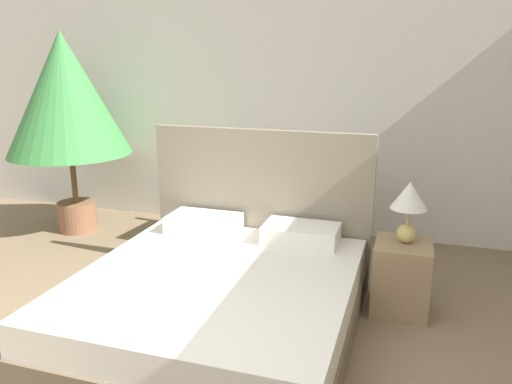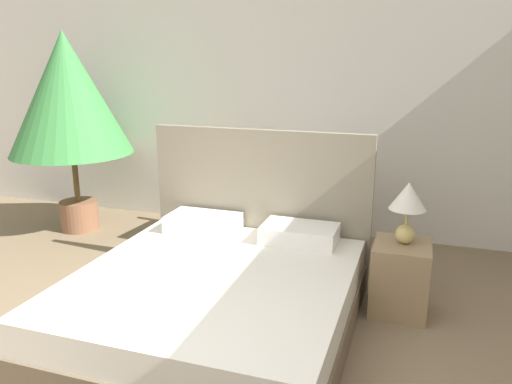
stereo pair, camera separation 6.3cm
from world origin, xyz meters
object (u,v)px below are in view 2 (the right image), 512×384
Objects in this scene: nightstand at (400,278)px; armchair_near_window_left at (211,215)px; armchair_near_window_right at (297,224)px; potted_palm at (68,97)px; table_lamp at (408,202)px; bed at (219,293)px.

armchair_near_window_left is at bearing 154.25° from nightstand.
armchair_near_window_right is at bearing 5.22° from armchair_near_window_left.
potted_palm reaches higher than nightstand.
table_lamp is (0.01, 0.02, 0.58)m from nightstand.
bed is 1.36m from nightstand.
nightstand is (1.19, 0.65, 0.00)m from bed.
potted_palm is at bearing -169.65° from armchair_near_window_left.
table_lamp is at bearing 29.25° from bed.
armchair_near_window_right is (0.17, 1.59, 0.01)m from bed.
bed reaches higher than nightstand.
nightstand is at bearing -114.27° from table_lamp.
nightstand is 1.17× the size of table_lamp.
potted_palm is 3.94× the size of nightstand.
armchair_near_window_right is at bearing 3.22° from potted_palm.
potted_palm is (-1.54, -0.14, 1.19)m from armchair_near_window_left.
nightstand is at bearing -20.53° from armchair_near_window_left.
bed is 2.46× the size of armchair_near_window_right.
nightstand is (3.48, -0.80, -1.19)m from potted_palm.
potted_palm reaches higher than armchair_near_window_left.
armchair_near_window_left is at bearing 154.94° from table_lamp.
potted_palm reaches higher than table_lamp.
bed is 3.75× the size of nightstand.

